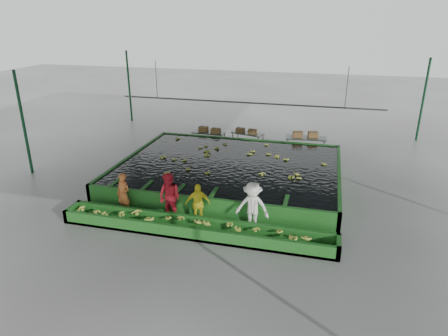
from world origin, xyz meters
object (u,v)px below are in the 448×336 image
(worker_a, at_px, (123,194))
(worker_d, at_px, (252,207))
(worker_b, at_px, (170,197))
(box_stack_mid, at_px, (246,133))
(packing_table_left, at_px, (209,139))
(packing_table_mid, at_px, (248,140))
(sorting_trough, at_px, (195,228))
(box_stack_left, at_px, (210,132))
(packing_table_right, at_px, (305,146))
(box_stack_right, at_px, (305,137))
(worker_c, at_px, (198,204))
(flotation_tank, at_px, (229,172))

(worker_a, bearing_deg, worker_d, 16.22)
(worker_b, bearing_deg, box_stack_mid, 100.26)
(packing_table_left, distance_m, box_stack_mid, 2.24)
(worker_b, bearing_deg, worker_a, -163.96)
(worker_b, height_order, packing_table_mid, worker_b)
(box_stack_mid, bearing_deg, packing_table_left, -169.02)
(worker_b, bearing_deg, packing_table_mid, 99.89)
(worker_a, height_order, box_stack_mid, worker_a)
(sorting_trough, height_order, box_stack_left, box_stack_left)
(sorting_trough, distance_m, worker_a, 3.31)
(box_stack_mid, bearing_deg, packing_table_right, -8.20)
(worker_a, bearing_deg, worker_b, 16.22)
(worker_a, distance_m, packing_table_mid, 10.04)
(box_stack_right, bearing_deg, worker_d, -97.68)
(box_stack_left, relative_size, box_stack_right, 0.97)
(worker_d, relative_size, packing_table_left, 0.97)
(worker_a, bearing_deg, box_stack_left, 101.35)
(worker_c, height_order, box_stack_right, worker_c)
(packing_table_mid, relative_size, packing_table_right, 0.85)
(flotation_tank, distance_m, worker_c, 4.32)
(flotation_tank, xyz_separation_m, worker_d, (1.91, -4.30, 0.48))
(packing_table_right, bearing_deg, worker_d, -98.03)
(packing_table_mid, xyz_separation_m, packing_table_right, (3.39, -0.58, 0.08))
(worker_c, xyz_separation_m, packing_table_left, (-2.30, 9.09, -0.36))
(worker_d, relative_size, box_stack_left, 1.41)
(sorting_trough, distance_m, worker_d, 2.18)
(sorting_trough, xyz_separation_m, box_stack_right, (3.13, 9.85, 0.75))
(box_stack_mid, bearing_deg, worker_c, -89.17)
(worker_c, relative_size, box_stack_mid, 1.29)
(packing_table_mid, relative_size, box_stack_mid, 1.50)
(box_stack_mid, bearing_deg, worker_b, -95.78)
(worker_a, bearing_deg, packing_table_mid, 89.14)
(worker_d, relative_size, packing_table_right, 0.85)
(flotation_tank, distance_m, packing_table_right, 5.68)
(worker_a, relative_size, worker_b, 0.89)
(worker_a, distance_m, packing_table_right, 11.02)
(flotation_tank, height_order, packing_table_right, packing_table_right)
(packing_table_mid, xyz_separation_m, box_stack_right, (3.34, -0.53, 0.58))
(worker_a, relative_size, box_stack_mid, 1.35)
(worker_b, height_order, packing_table_right, worker_b)
(packing_table_mid, distance_m, packing_table_right, 3.44)
(box_stack_left, bearing_deg, flotation_tank, -63.30)
(worker_d, bearing_deg, box_stack_left, 117.91)
(worker_b, xyz_separation_m, box_stack_mid, (0.96, 9.51, -0.09))
(flotation_tank, xyz_separation_m, worker_b, (-1.24, -4.30, 0.49))
(flotation_tank, relative_size, packing_table_mid, 5.39)
(worker_d, distance_m, packing_table_mid, 9.83)
(worker_b, distance_m, box_stack_right, 10.05)
(packing_table_left, height_order, box_stack_mid, box_stack_mid)
(worker_a, distance_m, box_stack_mid, 9.93)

